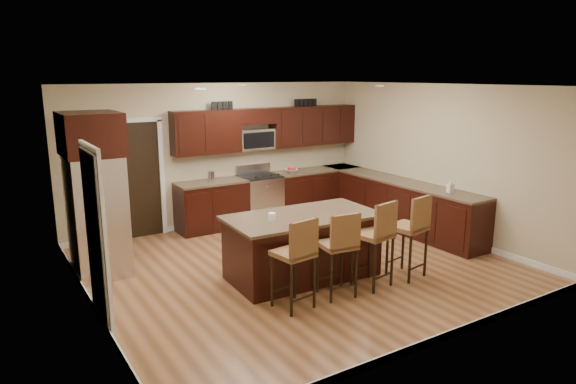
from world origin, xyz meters
TOP-DOWN VIEW (x-y plane):
  - floor at (0.00, 0.00)m, footprint 6.00×6.00m
  - ceiling at (0.00, 0.00)m, footprint 6.00×6.00m
  - wall_back at (0.00, 2.75)m, footprint 6.00×0.00m
  - wall_left at (-3.00, 0.00)m, footprint 0.00×5.50m
  - wall_right at (3.00, 0.00)m, footprint 0.00×5.50m
  - base_cabinets at (1.90, 1.45)m, footprint 4.02×3.96m
  - upper_cabinets at (1.04, 2.58)m, footprint 4.00×0.33m
  - range at (0.68, 2.45)m, footprint 0.76×0.64m
  - microwave at (0.68, 2.60)m, footprint 0.76×0.31m
  - doorway at (-1.65, 2.73)m, footprint 0.85×0.03m
  - pantry_door at (-2.98, -0.30)m, footprint 0.03×0.80m
  - letter_decor at (0.90, 2.58)m, footprint 2.20×0.03m
  - island at (-0.19, -0.37)m, footprint 2.21×1.22m
  - stool_left at (-0.83, -1.22)m, footprint 0.50×0.50m
  - stool_mid at (-0.17, -1.22)m, footprint 0.48×0.48m
  - stool_right at (0.46, -1.22)m, footprint 0.53×0.53m
  - refrigerator at (-2.62, 1.31)m, footprint 0.79×0.93m
  - floor_mat at (1.17, 1.18)m, footprint 0.96×0.76m
  - fruit_bowl at (1.42, 2.45)m, footprint 0.29×0.29m
  - soap_bottle at (2.70, -0.51)m, footprint 0.11×0.12m
  - canister_tall at (-0.35, 2.45)m, footprint 0.12×0.12m
  - canister_short at (-0.33, 2.45)m, footprint 0.11×0.11m
  - island_jar at (-0.69, -0.37)m, footprint 0.10×0.10m
  - stool_extra at (1.11, -1.22)m, footprint 0.53×0.53m

SIDE VIEW (x-z plane):
  - floor at x=0.00m, z-range 0.00..0.00m
  - floor_mat at x=1.17m, z-range 0.00..0.01m
  - island at x=-0.19m, z-range -0.03..0.89m
  - base_cabinets at x=1.90m, z-range 0.00..0.92m
  - range at x=0.68m, z-range -0.08..1.03m
  - stool_mid at x=-0.17m, z-range 0.14..1.30m
  - stool_left at x=-0.83m, z-range 0.15..1.32m
  - stool_right at x=0.46m, z-range 0.15..1.36m
  - stool_extra at x=1.11m, z-range 0.15..1.36m
  - fruit_bowl at x=1.42m, z-range 0.92..0.98m
  - island_jar at x=-0.69m, z-range 0.92..1.02m
  - canister_short at x=-0.33m, z-range 0.92..1.10m
  - canister_tall at x=-0.35m, z-range 0.92..1.11m
  - pantry_door at x=-2.98m, z-range 0.00..2.04m
  - soap_bottle at x=2.70m, z-range 0.92..1.13m
  - doorway at x=-1.65m, z-range 0.00..2.06m
  - refrigerator at x=-2.62m, z-range 0.03..2.38m
  - wall_back at x=0.00m, z-range -1.65..4.35m
  - wall_left at x=-3.00m, z-range -1.40..4.10m
  - wall_right at x=3.00m, z-range -1.40..4.10m
  - microwave at x=0.68m, z-range 1.42..1.82m
  - upper_cabinets at x=1.04m, z-range 1.44..2.24m
  - letter_decor at x=0.90m, z-range 2.22..2.37m
  - ceiling at x=0.00m, z-range 2.70..2.70m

